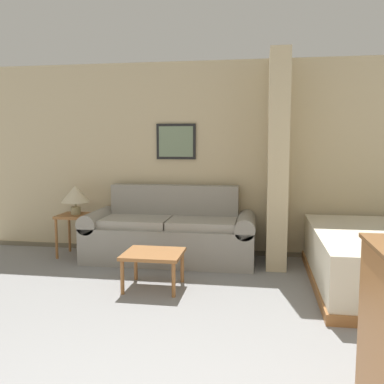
% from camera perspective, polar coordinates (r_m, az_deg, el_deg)
% --- Properties ---
extents(wall_back, '(6.97, 0.16, 2.60)m').
position_cam_1_polar(wall_back, '(5.82, 5.42, 4.35)').
color(wall_back, '#CCB78E').
rests_on(wall_back, ground_plane).
extents(wall_partition_pillar, '(0.24, 0.75, 2.60)m').
position_cam_1_polar(wall_partition_pillar, '(5.38, 11.32, 4.13)').
color(wall_partition_pillar, '#CCB78E').
rests_on(wall_partition_pillar, ground_plane).
extents(couch, '(2.19, 0.84, 0.95)m').
position_cam_1_polar(couch, '(5.58, -2.90, -5.59)').
color(couch, gray).
rests_on(couch, ground_plane).
extents(coffee_table, '(0.61, 0.55, 0.38)m').
position_cam_1_polar(coffee_table, '(4.53, -5.18, -8.59)').
color(coffee_table, '#996033').
rests_on(coffee_table, ground_plane).
extents(side_table, '(0.45, 0.45, 0.56)m').
position_cam_1_polar(side_table, '(5.96, -15.19, -3.80)').
color(side_table, '#996033').
rests_on(side_table, ground_plane).
extents(table_lamp, '(0.38, 0.38, 0.39)m').
position_cam_1_polar(table_lamp, '(5.91, -15.29, -0.34)').
color(table_lamp, tan).
rests_on(table_lamp, side_table).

